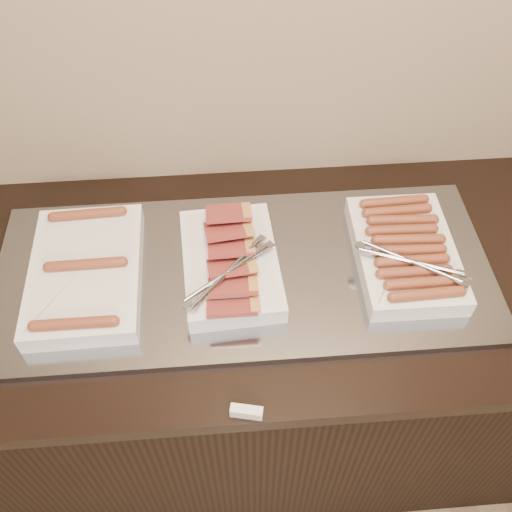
{
  "coord_description": "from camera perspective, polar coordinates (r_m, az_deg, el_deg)",
  "views": [
    {
      "loc": [
        -0.03,
        1.29,
        2.01
      ],
      "look_at": [
        0.03,
        2.13,
        0.97
      ],
      "focal_mm": 40.0,
      "sensor_mm": 36.0,
      "label": 1
    }
  ],
  "objects": [
    {
      "name": "dish_center",
      "position": [
        1.35,
        -2.58,
        -0.77
      ],
      "size": [
        0.25,
        0.35,
        0.09
      ],
      "rotation": [
        0.0,
        0.0,
        0.06
      ],
      "color": "silver",
      "rests_on": "warming_tray"
    },
    {
      "name": "dish_right",
      "position": [
        1.42,
        14.75,
        0.35
      ],
      "size": [
        0.26,
        0.35,
        0.08
      ],
      "rotation": [
        0.0,
        0.0,
        -0.01
      ],
      "color": "silver",
      "rests_on": "warming_tray"
    },
    {
      "name": "dish_left",
      "position": [
        1.4,
        -16.65,
        -1.58
      ],
      "size": [
        0.26,
        0.39,
        0.07
      ],
      "rotation": [
        0.0,
        0.0,
        0.02
      ],
      "color": "silver",
      "rests_on": "warming_tray"
    },
    {
      "name": "warming_tray",
      "position": [
        1.39,
        -1.21,
        -1.63
      ],
      "size": [
        1.2,
        0.5,
        0.02
      ],
      "primitive_type": "cube",
      "color": "gray",
      "rests_on": "counter"
    },
    {
      "name": "label_holder",
      "position": [
        1.2,
        -0.95,
        -15.32
      ],
      "size": [
        0.07,
        0.03,
        0.03
      ],
      "primitive_type": "cube",
      "rotation": [
        0.0,
        0.0,
        -0.22
      ],
      "color": "silver",
      "rests_on": "counter"
    },
    {
      "name": "counter",
      "position": [
        1.77,
        -1.05,
        -10.67
      ],
      "size": [
        2.06,
        0.76,
        0.9
      ],
      "color": "black",
      "rests_on": "ground"
    }
  ]
}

